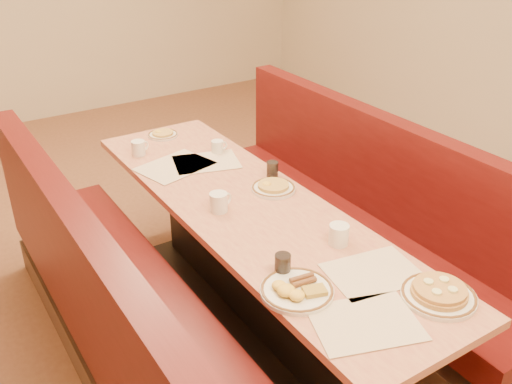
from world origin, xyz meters
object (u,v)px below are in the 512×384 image
pancake_plate (439,294)px  coffee_mug_b (219,202)px  diner_table (252,268)px  eggs_plate (296,290)px  coffee_mug_c (218,146)px  soda_tumbler_near (283,264)px  coffee_mug_a (339,234)px  soda_tumbler_mid (272,169)px  coffee_mug_d (139,148)px  booth_right (355,231)px  booth_left (121,318)px

pancake_plate → coffee_mug_b: size_ratio=2.29×
diner_table → eggs_plate: (-0.23, -0.69, 0.39)m
coffee_mug_c → soda_tumbler_near: bearing=-102.8°
diner_table → coffee_mug_a: bearing=-73.7°
coffee_mug_a → eggs_plate: bearing=-177.4°
soda_tumbler_mid → diner_table: bearing=-141.4°
coffee_mug_c → coffee_mug_d: bearing=155.4°
soda_tumbler_near → coffee_mug_a: bearing=8.7°
booth_right → pancake_plate: 1.21m
coffee_mug_b → soda_tumbler_mid: bearing=11.3°
booth_left → coffee_mug_b: (0.58, 0.05, 0.44)m
coffee_mug_c → coffee_mug_d: 0.47m
coffee_mug_c → coffee_mug_d: coffee_mug_d is taller
booth_right → eggs_plate: size_ratio=8.54×
coffee_mug_b → soda_tumbler_near: (-0.04, -0.60, -0.00)m
coffee_mug_d → pancake_plate: bearing=-91.5°
booth_left → soda_tumbler_mid: (1.01, 0.22, 0.43)m
coffee_mug_d → coffee_mug_b: bearing=-99.9°
pancake_plate → eggs_plate: pancake_plate is taller
coffee_mug_b → coffee_mug_d: size_ratio=1.10×
coffee_mug_d → soda_tumbler_near: soda_tumbler_near is taller
booth_left → pancake_plate: booth_left is taller
booth_left → coffee_mug_b: 0.73m
booth_right → coffee_mug_c: bearing=128.9°
diner_table → pancake_plate: 1.11m
booth_left → coffee_mug_c: size_ratio=24.38×
eggs_plate → diner_table: bearing=71.7°
booth_right → soda_tumbler_near: (-0.93, -0.56, 0.43)m
coffee_mug_b → coffee_mug_d: (-0.07, 0.86, -0.00)m
pancake_plate → soda_tumbler_mid: soda_tumbler_mid is taller
coffee_mug_a → coffee_mug_b: (-0.30, 0.55, 0.00)m
diner_table → coffee_mug_c: (0.19, 0.68, 0.42)m
eggs_plate → coffee_mug_a: coffee_mug_a is taller
eggs_plate → coffee_mug_b: 0.75m
diner_table → booth_right: (0.73, 0.00, -0.01)m
diner_table → eggs_plate: bearing=-108.3°
eggs_plate → coffee_mug_b: coffee_mug_b is taller
coffee_mug_a → coffee_mug_c: 1.18m
booth_left → coffee_mug_a: 1.10m
coffee_mug_d → booth_left: bearing=-133.7°
diner_table → soda_tumbler_near: (-0.20, -0.56, 0.42)m
coffee_mug_a → soda_tumbler_mid: bearing=55.3°
booth_left → eggs_plate: booth_left is taller
booth_right → coffee_mug_d: 1.39m
booth_right → coffee_mug_d: size_ratio=21.63×
diner_table → eggs_plate: 0.83m
booth_right → coffee_mug_c: size_ratio=24.38×
coffee_mug_b → coffee_mug_c: coffee_mug_b is taller
coffee_mug_b → coffee_mug_c: 0.72m
booth_left → coffee_mug_b: bearing=4.8°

